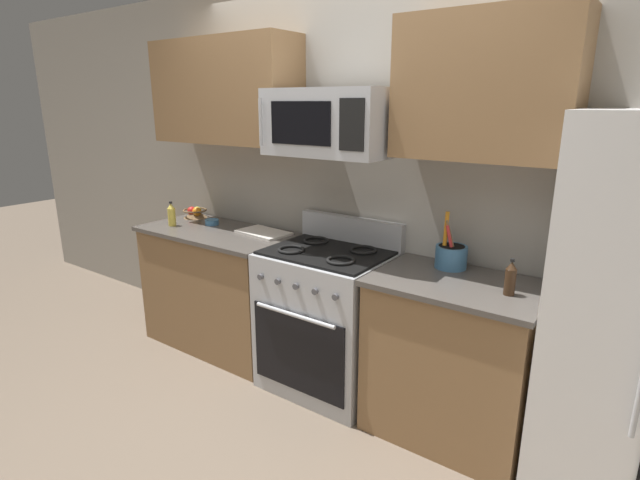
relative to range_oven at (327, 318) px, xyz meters
name	(u,v)px	position (x,y,z in m)	size (l,w,h in m)	color
ground_plane	(263,434)	(0.00, -0.64, -0.47)	(16.00, 16.00, 0.00)	#6B5B4C
wall_back	(360,183)	(0.00, 0.37, 0.83)	(8.00, 0.10, 2.60)	#9E998E
counter_left	(220,288)	(-0.99, 0.00, -0.02)	(1.19, 0.61, 0.91)	olive
range_oven	(327,318)	(0.00, 0.00, 0.00)	(0.76, 0.65, 1.09)	#B2B5BA
counter_right	(452,359)	(0.83, 0.00, -0.02)	(0.89, 0.61, 0.91)	olive
microwave	(331,122)	(0.00, 0.03, 1.23)	(0.75, 0.44, 0.38)	#B2B5BA
upper_cabinets_left	(224,92)	(-0.99, 0.15, 1.41)	(1.18, 0.34, 0.71)	olive
upper_cabinets_right	(485,87)	(0.84, 0.15, 1.41)	(0.88, 0.34, 0.71)	olive
utensil_crock	(451,256)	(0.72, 0.18, 0.51)	(0.18, 0.18, 0.32)	teal
fruit_basket	(195,212)	(-1.42, 0.18, 0.48)	(0.19, 0.19, 0.09)	brown
cutting_board	(263,232)	(-0.64, 0.12, 0.44)	(0.38, 0.23, 0.02)	silver
bottle_oil	(172,215)	(-1.36, -0.10, 0.52)	(0.06, 0.06, 0.19)	gold
bottle_soy	(510,279)	(1.10, -0.04, 0.52)	(0.05, 0.05, 0.18)	#382314
prep_bowl	(212,222)	(-1.14, 0.10, 0.46)	(0.11, 0.11, 0.04)	teal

